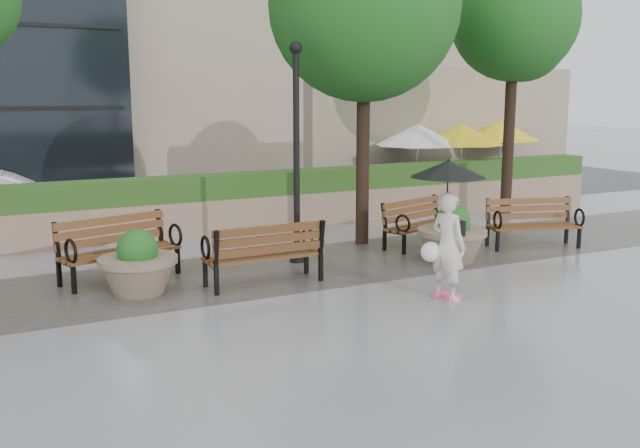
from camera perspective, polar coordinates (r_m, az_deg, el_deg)
name	(u,v)px	position (r m, az deg, el deg)	size (l,w,h in m)	color
ground	(335,319)	(10.42, 1.22, -7.58)	(100.00, 100.00, 0.00)	gray
cobble_strip	(257,272)	(13.03, -5.08, -3.88)	(28.00, 3.20, 0.01)	#383330
hedge_wall	(190,206)	(16.60, -10.35, 1.44)	(24.00, 0.80, 1.35)	#987B62
cafe_wall	(447,131)	(23.53, 10.11, 7.36)	(10.00, 0.60, 4.00)	tan
cafe_hedge	(477,187)	(21.65, 12.44, 2.89)	(8.00, 0.50, 0.90)	#2B531B
asphalt_street	(148,209)	(20.52, -13.56, 1.17)	(40.00, 7.00, 0.00)	black
bench_1	(120,262)	(12.87, -15.71, -2.95)	(2.18, 1.33, 1.10)	brown
bench_2	(264,266)	(12.16, -4.49, -3.39)	(2.02, 0.82, 1.07)	brown
bench_3	(420,233)	(15.25, 8.03, -0.71)	(1.96, 1.24, 0.99)	brown
bench_4	(533,233)	(15.64, 16.67, -0.73)	(2.03, 1.30, 1.02)	brown
planter_left	(138,269)	(11.91, -14.34, -3.50)	(1.27, 1.27, 1.07)	#7F6B56
planter_right	(452,240)	(13.95, 10.50, -1.24)	(1.33, 1.33, 1.12)	#7F6B56
lamppost	(297,168)	(13.46, -1.89, 4.52)	(0.28, 0.28, 4.15)	black
tree_1	(369,12)	(15.34, 3.93, 16.59)	(3.97, 3.96, 6.97)	black
tree_2	(517,23)	(19.04, 15.47, 15.22)	(3.29, 3.16, 6.64)	black
patio_umb_white	(418,135)	(21.06, 7.83, 7.04)	(2.50, 2.50, 2.30)	black
patio_umb_yellow_a	(461,135)	(21.58, 11.25, 7.02)	(2.50, 2.50, 2.30)	black
patio_umb_yellow_b	(501,131)	(23.72, 14.25, 7.20)	(2.50, 2.50, 2.30)	black
pedestrian	(448,216)	(11.29, 10.17, 0.64)	(1.19, 1.19, 2.19)	beige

